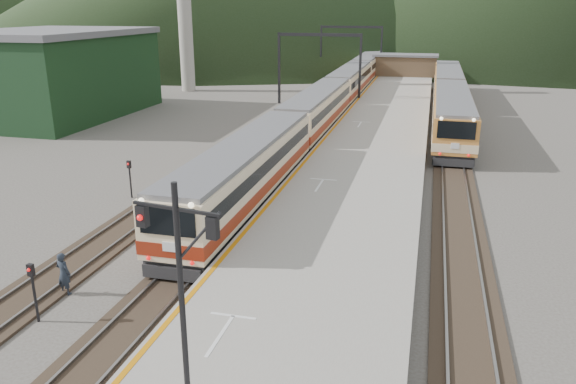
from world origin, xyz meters
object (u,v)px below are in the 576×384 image
(main_train, at_px, (336,94))
(signal_mast, at_px, (181,284))
(second_train, at_px, (450,95))
(worker, at_px, (64,274))

(main_train, bearing_deg, signal_mast, -84.68)
(second_train, bearing_deg, worker, -109.55)
(second_train, distance_m, worker, 45.64)
(signal_mast, bearing_deg, main_train, 95.32)
(signal_mast, height_order, worker, signal_mast)
(main_train, relative_size, signal_mast, 12.70)
(main_train, bearing_deg, worker, -95.19)
(worker, bearing_deg, main_train, -85.12)
(main_train, xyz_separation_m, second_train, (11.50, 1.55, 0.11))
(signal_mast, relative_size, worker, 3.56)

